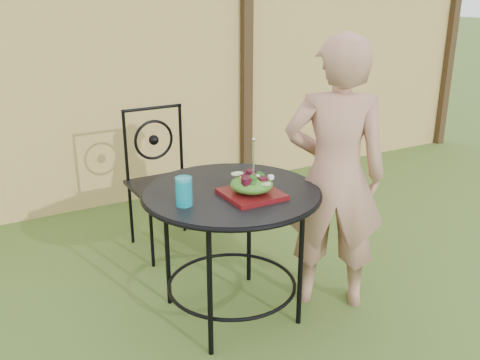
{
  "coord_description": "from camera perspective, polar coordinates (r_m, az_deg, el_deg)",
  "views": [
    {
      "loc": [
        -1.1,
        -1.95,
        1.69
      ],
      "look_at": [
        0.2,
        0.34,
        0.75
      ],
      "focal_mm": 40.0,
      "sensor_mm": 36.0,
      "label": 1
    }
  ],
  "objects": [
    {
      "name": "ground",
      "position": [
        2.8,
        -0.23,
        -17.43
      ],
      "size": [
        60.0,
        60.0,
        0.0
      ],
      "primitive_type": "plane",
      "color": "#2A4114",
      "rests_on": "ground"
    },
    {
      "name": "fence",
      "position": [
        4.35,
        -14.82,
        9.21
      ],
      "size": [
        8.0,
        0.12,
        1.9
      ],
      "color": "#E4C870",
      "rests_on": "ground"
    },
    {
      "name": "patio_table",
      "position": [
        2.77,
        -0.91,
        -3.78
      ],
      "size": [
        0.92,
        0.92,
        0.72
      ],
      "color": "black",
      "rests_on": "ground"
    },
    {
      "name": "patio_chair",
      "position": [
        3.63,
        -8.14,
        0.39
      ],
      "size": [
        0.46,
        0.46,
        0.95
      ],
      "color": "black",
      "rests_on": "ground"
    },
    {
      "name": "diner",
      "position": [
        2.89,
        10.08,
        0.4
      ],
      "size": [
        0.65,
        0.61,
        1.5
      ],
      "primitive_type": "imported",
      "rotation": [
        0.0,
        0.0,
        2.52
      ],
      "color": "#A1715C",
      "rests_on": "ground"
    },
    {
      "name": "salad_plate",
      "position": [
        2.64,
        1.24,
        -1.52
      ],
      "size": [
        0.27,
        0.27,
        0.02
      ],
      "primitive_type": "cube",
      "color": "#3F090C",
      "rests_on": "patio_table"
    },
    {
      "name": "salad",
      "position": [
        2.62,
        1.25,
        -0.46
      ],
      "size": [
        0.21,
        0.21,
        0.08
      ],
      "primitive_type": "ellipsoid",
      "color": "#235614",
      "rests_on": "salad_plate"
    },
    {
      "name": "fork",
      "position": [
        2.58,
        1.46,
        2.29
      ],
      "size": [
        0.01,
        0.01,
        0.18
      ],
      "primitive_type": "cylinder",
      "color": "silver",
      "rests_on": "salad"
    },
    {
      "name": "drinking_glass",
      "position": [
        2.52,
        -6.0,
        -1.22
      ],
      "size": [
        0.08,
        0.08,
        0.14
      ],
      "primitive_type": "cylinder",
      "color": "#0E91A8",
      "rests_on": "patio_table"
    }
  ]
}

